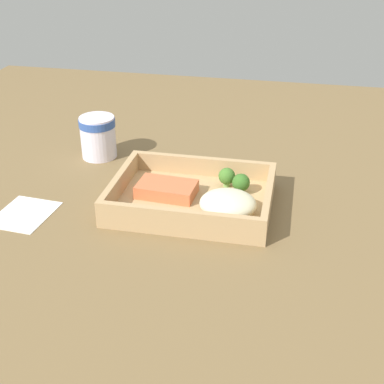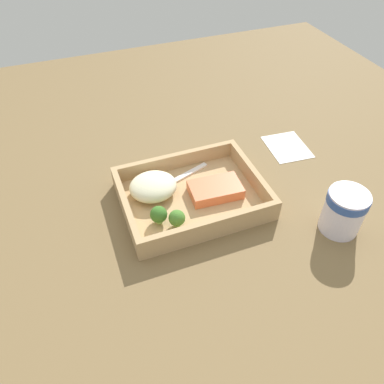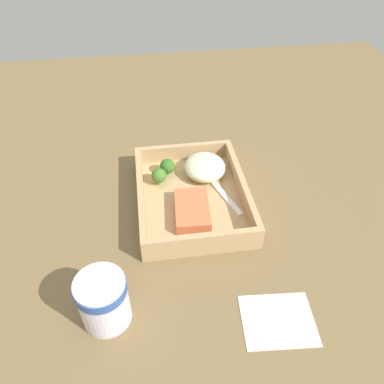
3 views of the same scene
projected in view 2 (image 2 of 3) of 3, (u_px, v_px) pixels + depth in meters
The scene contains 10 objects.
ground_plane at pixel (192, 205), 78.71cm from camera, with size 160.00×160.00×2.00cm, color brown.
takeout_tray at pixel (192, 199), 77.60cm from camera, with size 28.52×21.83×1.20cm, color tan.
tray_rim at pixel (192, 191), 75.92cm from camera, with size 28.52×21.83×3.66cm.
salmon_fillet at pixel (215, 190), 77.15cm from camera, with size 10.58×6.52×2.32cm, color #E06E42.
mashed_potatoes at pixel (153, 186), 76.56cm from camera, with size 9.81×8.91×4.07cm, color beige.
broccoli_floret_1 at pixel (159, 215), 70.80cm from camera, with size 3.29×3.29×3.83cm.
broccoli_floret_2 at pixel (177, 218), 70.15cm from camera, with size 3.18×3.18×3.76cm.
fork at pixel (174, 181), 80.46cm from camera, with size 15.48×6.67×0.44cm.
paper_cup at pixel (344, 210), 69.34cm from camera, with size 7.65×7.65×9.01cm.
receipt_slip at pixel (287, 147), 91.44cm from camera, with size 9.22×11.16×0.24cm, color white.
Camera 2 is at (19.39, 51.41, 55.42)cm, focal length 35.00 mm.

